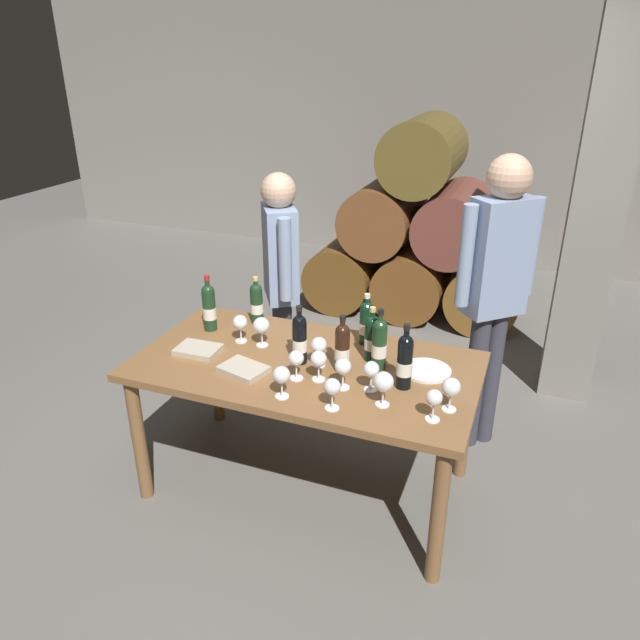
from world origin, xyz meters
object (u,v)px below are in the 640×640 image
(wine_bottle_0, at_px, (405,361))
(wine_glass_0, at_px, (451,388))
(wine_bottle_4, at_px, (300,338))
(leather_ledger, at_px, (243,369))
(wine_glass_2, at_px, (319,346))
(serving_plate, at_px, (426,370))
(wine_bottle_6, at_px, (372,337))
(wine_glass_11, at_px, (281,376))
(wine_glass_10, at_px, (371,370))
(wine_glass_3, at_px, (261,326))
(wine_bottle_7, at_px, (257,302))
(tasting_notebook, at_px, (198,350))
(wine_glass_1, at_px, (434,399))
(sommelier_presenting, at_px, (496,280))
(wine_bottle_1, at_px, (366,322))
(wine_glass_4, at_px, (332,388))
(wine_glass_8, at_px, (240,323))
(dining_table, at_px, (306,379))
(wine_glass_6, at_px, (319,360))
(wine_glass_9, at_px, (383,382))
(taster_seated_left, at_px, (281,274))
(wine_bottle_5, at_px, (342,347))
(wine_glass_7, at_px, (343,368))
(wine_bottle_2, at_px, (379,343))
(wine_bottle_3, at_px, (209,307))
(wine_glass_5, at_px, (296,359))

(wine_bottle_0, xyz_separation_m, wine_glass_0, (0.23, -0.12, -0.03))
(wine_bottle_4, xyz_separation_m, leather_ledger, (-0.22, -0.19, -0.12))
(wine_glass_2, relative_size, serving_plate, 0.64)
(wine_bottle_6, relative_size, wine_glass_11, 1.86)
(wine_glass_11, bearing_deg, wine_glass_10, 29.08)
(wine_glass_3, bearing_deg, wine_bottle_7, 121.28)
(tasting_notebook, bearing_deg, serving_plate, 8.80)
(wine_glass_1, relative_size, sommelier_presenting, 0.08)
(wine_bottle_1, height_order, serving_plate, wine_bottle_1)
(wine_glass_4, xyz_separation_m, wine_glass_8, (-0.68, 0.44, 0.00))
(wine_bottle_4, height_order, wine_bottle_7, wine_bottle_4)
(dining_table, relative_size, serving_plate, 7.08)
(wine_glass_6, height_order, sommelier_presenting, sommelier_presenting)
(wine_glass_9, bearing_deg, taster_seated_left, 133.92)
(dining_table, relative_size, wine_bottle_4, 5.57)
(wine_bottle_5, relative_size, wine_bottle_6, 1.01)
(taster_seated_left, bearing_deg, wine_glass_6, -55.83)
(wine_bottle_1, relative_size, wine_glass_2, 1.84)
(dining_table, relative_size, wine_glass_8, 11.17)
(wine_glass_7, bearing_deg, wine_bottle_6, 82.37)
(wine_bottle_1, relative_size, wine_glass_8, 1.85)
(wine_bottle_5, height_order, wine_glass_10, wine_bottle_5)
(wine_bottle_2, distance_m, wine_glass_11, 0.53)
(wine_glass_9, relative_size, sommelier_presenting, 0.10)
(wine_bottle_3, xyz_separation_m, tasting_notebook, (0.08, -0.26, -0.12))
(wine_glass_6, bearing_deg, taster_seated_left, 124.17)
(wine_bottle_2, distance_m, wine_bottle_7, 0.84)
(wine_glass_0, distance_m, wine_glass_6, 0.62)
(tasting_notebook, bearing_deg, taster_seated_left, 80.62)
(wine_glass_1, distance_m, wine_glass_8, 1.16)
(wine_glass_8, bearing_deg, wine_glass_0, -12.89)
(wine_bottle_1, bearing_deg, wine_glass_8, -160.71)
(wine_bottle_4, xyz_separation_m, wine_glass_3, (-0.26, 0.09, -0.02))
(wine_glass_2, relative_size, wine_glass_6, 1.01)
(wine_bottle_4, distance_m, wine_glass_7, 0.32)
(wine_bottle_4, xyz_separation_m, serving_plate, (0.61, 0.13, -0.12))
(wine_bottle_2, bearing_deg, wine_glass_10, -83.55)
(wine_glass_8, xyz_separation_m, serving_plate, (0.99, 0.03, -0.10))
(wine_bottle_1, xyz_separation_m, leather_ledger, (-0.46, -0.51, -0.11))
(wine_bottle_7, bearing_deg, wine_bottle_0, -22.97)
(wine_bottle_0, height_order, wine_bottle_1, wine_bottle_0)
(wine_bottle_6, distance_m, wine_glass_2, 0.27)
(wine_bottle_4, bearing_deg, wine_glass_5, -73.14)
(wine_glass_1, relative_size, wine_glass_9, 0.89)
(wine_bottle_3, relative_size, wine_glass_11, 2.09)
(wine_glass_5, distance_m, wine_glass_8, 0.50)
(wine_glass_1, bearing_deg, wine_glass_8, 161.58)
(wine_glass_7, bearing_deg, wine_glass_5, 179.85)
(wine_glass_11, xyz_separation_m, taster_seated_left, (-0.48, 1.05, 0.05))
(wine_glass_8, bearing_deg, wine_glass_11, -44.66)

